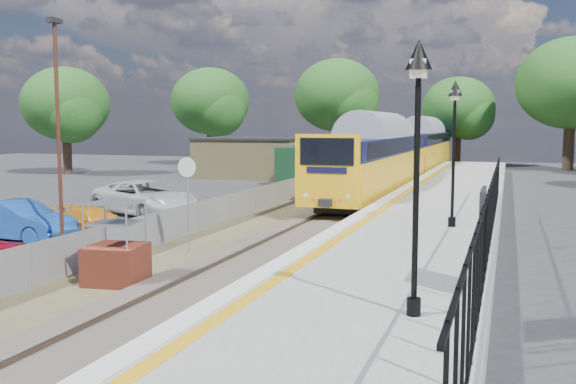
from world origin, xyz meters
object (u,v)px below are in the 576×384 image
at_px(victorian_lamp_south, 418,113).
at_px(car_white, 145,198).
at_px(carpark_lamp, 58,123).
at_px(car_blue, 18,221).
at_px(speed_sign, 188,188).
at_px(train, 405,150).
at_px(victorian_lamp_north, 455,119).
at_px(car_yellow, 94,222).
at_px(brick_plinth, 116,245).

distance_m(victorian_lamp_south, car_white, 20.77).
bearing_deg(car_white, victorian_lamp_south, -112.90).
distance_m(carpark_lamp, car_blue, 4.91).
relative_size(speed_sign, car_blue, 0.71).
distance_m(victorian_lamp_south, speed_sign, 11.03).
bearing_deg(car_white, carpark_lamp, -141.73).
height_order(train, carpark_lamp, carpark_lamp).
bearing_deg(victorian_lamp_north, victorian_lamp_south, -88.85).
bearing_deg(carpark_lamp, car_yellow, 109.70).
bearing_deg(car_white, car_yellow, -144.45).
bearing_deg(train, victorian_lamp_south, -81.00).
bearing_deg(car_white, speed_sign, -117.54).
distance_m(victorian_lamp_north, train, 25.36).
relative_size(victorian_lamp_north, car_white, 0.81).
xyz_separation_m(carpark_lamp, car_white, (-2.40, 8.81, -3.39)).
xyz_separation_m(brick_plinth, car_blue, (-6.95, 4.29, -0.34)).
relative_size(victorian_lamp_south, car_blue, 1.06).
bearing_deg(brick_plinth, carpark_lamp, 144.49).
bearing_deg(car_blue, speed_sign, -88.14).
bearing_deg(victorian_lamp_south, train, 99.00).
distance_m(brick_plinth, speed_sign, 4.19).
bearing_deg(train, car_blue, -109.12).
bearing_deg(brick_plinth, victorian_lamp_north, 41.28).
xyz_separation_m(train, car_yellow, (-7.51, -25.56, -1.81)).
relative_size(victorian_lamp_south, victorian_lamp_north, 1.00).
xyz_separation_m(victorian_lamp_south, car_blue, (-14.95, 7.44, -3.58)).
bearing_deg(car_yellow, brick_plinth, -121.63).
height_order(brick_plinth, car_yellow, brick_plinth).
relative_size(train, car_white, 7.22).
bearing_deg(train, victorian_lamp_north, -77.90).
relative_size(victorian_lamp_south, brick_plinth, 2.09).
height_order(victorian_lamp_north, speed_sign, victorian_lamp_north).
relative_size(train, car_yellow, 11.21).
relative_size(victorian_lamp_north, carpark_lamp, 0.63).
bearing_deg(train, brick_plinth, -94.53).
xyz_separation_m(victorian_lamp_north, car_blue, (-14.75, -2.56, -3.58)).
height_order(carpark_lamp, car_white, carpark_lamp).
bearing_deg(brick_plinth, car_white, 118.40).
height_order(brick_plinth, car_white, brick_plinth).
bearing_deg(car_blue, victorian_lamp_south, -112.56).
xyz_separation_m(train, brick_plinth, (-2.50, -31.57, -1.29)).
bearing_deg(victorian_lamp_south, car_blue, 153.54).
distance_m(car_blue, car_yellow, 2.60).
xyz_separation_m(victorian_lamp_north, brick_plinth, (-7.80, -6.85, -3.24)).
xyz_separation_m(speed_sign, carpark_lamp, (-3.77, -1.31, 2.03)).
bearing_deg(speed_sign, train, 86.66).
bearing_deg(victorian_lamp_south, brick_plinth, 158.50).
distance_m(train, carpark_lamp, 29.57).
distance_m(victorian_lamp_south, victorian_lamp_north, 10.00).
distance_m(speed_sign, car_blue, 7.04).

